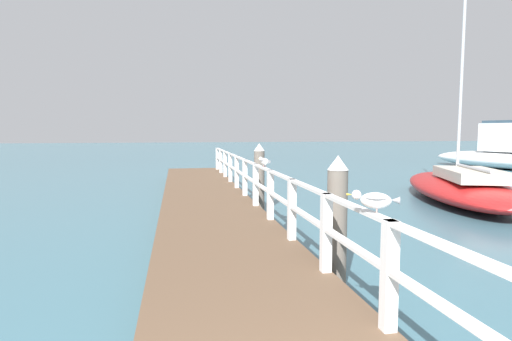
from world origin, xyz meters
TOP-DOWN VIEW (x-y plane):
  - pier_deck at (0.00, 9.36)m, footprint 2.25×18.73m
  - pier_railing at (1.05, 9.36)m, footprint 0.12×17.25m
  - dock_piling_near at (1.43, 4.51)m, footprint 0.29×0.29m
  - dock_piling_far at (1.43, 10.05)m, footprint 0.29×0.29m
  - seagull_foreground at (1.04, 2.64)m, footprint 0.44×0.26m
  - seagull_background at (1.05, 7.59)m, footprint 0.23×0.47m
  - boat_0 at (17.89, 20.08)m, footprint 4.93×8.69m
  - boat_2 at (8.01, 10.63)m, footprint 4.93×7.97m

SIDE VIEW (x-z plane):
  - pier_deck at x=0.00m, z-range 0.00..0.46m
  - boat_2 at x=8.01m, z-range -4.14..5.04m
  - boat_0 at x=17.89m, z-range -0.46..2.33m
  - dock_piling_near at x=1.43m, z-range 0.01..1.87m
  - dock_piling_far at x=1.43m, z-range 0.01..1.87m
  - pier_railing at x=1.05m, z-range 0.57..1.55m
  - seagull_foreground at x=1.04m, z-range 1.47..1.68m
  - seagull_background at x=1.05m, z-range 1.47..1.68m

